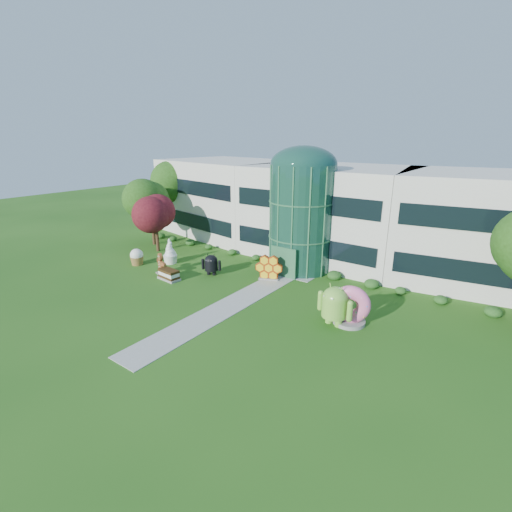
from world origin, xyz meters
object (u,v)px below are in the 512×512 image
Objects in this scene: android_black at (211,263)px; gingerbread at (161,263)px; android_green at (335,303)px; donut at (350,304)px.

android_black reaches higher than gingerbread.
android_green reaches higher than android_black.
donut reaches higher than gingerbread.
android_green reaches higher than gingerbread.
android_green is 1.12m from donut.
android_black is (-13.17, 2.10, -0.48)m from android_green.
donut is 1.28× the size of gingerbread.
android_green is 1.43× the size of android_black.
android_green is at bearing 22.89° from gingerbread.
android_black is 0.79× the size of donut.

